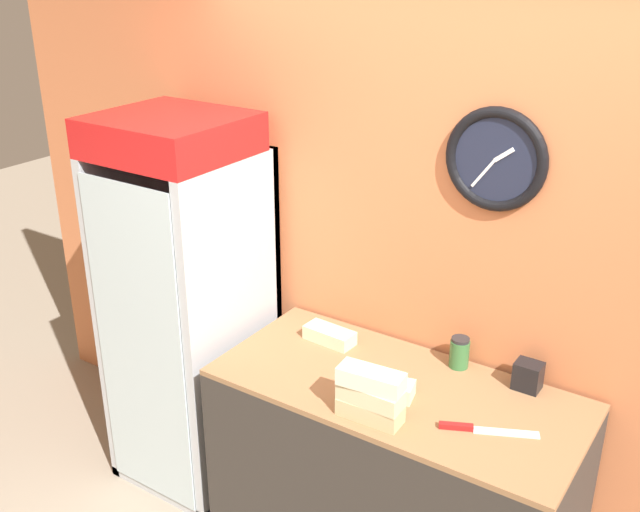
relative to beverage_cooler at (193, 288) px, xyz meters
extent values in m
cube|color=#D17547|center=(1.18, 0.35, 0.31)|extent=(5.20, 0.06, 2.70)
torus|color=black|center=(1.38, 0.30, 0.80)|extent=(0.42, 0.05, 0.42)
cylinder|color=#1E2338|center=(1.38, 0.30, 0.80)|extent=(0.35, 0.01, 0.35)
cube|color=white|center=(1.42, 0.29, 0.83)|extent=(0.08, 0.01, 0.07)
cube|color=white|center=(1.34, 0.29, 0.74)|extent=(0.09, 0.01, 0.13)
cube|color=#332D28|center=(1.18, -0.06, -0.59)|extent=(1.55, 0.71, 0.90)
cube|color=#8E6642|center=(1.18, -0.06, -0.13)|extent=(1.55, 0.71, 0.02)
cube|color=#B2B7BC|center=(0.00, 0.28, -0.17)|extent=(0.65, 0.04, 1.74)
cube|color=#B2B7BC|center=(-0.30, -0.04, -0.17)|extent=(0.05, 0.67, 1.74)
cube|color=#B2B7BC|center=(0.30, -0.04, -0.17)|extent=(0.05, 0.67, 1.74)
cube|color=#B2B7BC|center=(0.00, -0.04, -1.02)|extent=(0.65, 0.67, 0.05)
cube|color=white|center=(0.00, 0.25, -0.17)|extent=(0.55, 0.02, 1.64)
cube|color=silver|center=(0.00, -0.38, -0.17)|extent=(0.55, 0.01, 1.64)
cube|color=red|center=(0.00, -0.07, 0.79)|extent=(0.65, 0.61, 0.18)
cube|color=silver|center=(0.00, -0.06, -0.55)|extent=(0.53, 0.55, 0.01)
cube|color=silver|center=(0.00, -0.06, -0.16)|extent=(0.53, 0.55, 0.01)
cube|color=silver|center=(0.00, -0.06, 0.23)|extent=(0.53, 0.55, 0.01)
cylinder|color=#5B2D19|center=(-0.13, -0.30, -0.47)|extent=(0.06, 0.06, 0.15)
cylinder|color=#5B2D19|center=(-0.13, -0.30, -0.37)|extent=(0.02, 0.02, 0.06)
cylinder|color=gold|center=(-0.16, -0.29, 0.29)|extent=(0.08, 0.08, 0.12)
cylinder|color=gold|center=(-0.16, -0.29, 0.38)|extent=(0.03, 0.03, 0.05)
cylinder|color=orange|center=(0.07, -0.30, -0.46)|extent=(0.06, 0.06, 0.17)
cylinder|color=orange|center=(0.07, -0.30, -0.33)|extent=(0.02, 0.02, 0.07)
cylinder|color=#72337F|center=(-0.05, -0.29, -0.46)|extent=(0.07, 0.07, 0.18)
cylinder|color=#72337F|center=(-0.05, -0.29, -0.33)|extent=(0.03, 0.03, 0.08)
cylinder|color=#B2BCCC|center=(-0.15, -0.30, -0.09)|extent=(0.06, 0.06, 0.13)
cylinder|color=#B2BCCC|center=(-0.15, -0.30, 0.00)|extent=(0.02, 0.02, 0.05)
cylinder|color=navy|center=(0.11, -0.30, 0.32)|extent=(0.06, 0.06, 0.18)
cylinder|color=navy|center=(0.11, -0.30, 0.45)|extent=(0.02, 0.02, 0.08)
cylinder|color=#B2BCCC|center=(0.06, -0.29, -0.08)|extent=(0.07, 0.07, 0.16)
cylinder|color=#B2BCCC|center=(0.06, -0.29, 0.04)|extent=(0.03, 0.03, 0.07)
cylinder|color=navy|center=(0.21, -0.29, 0.29)|extent=(0.07, 0.07, 0.12)
cylinder|color=navy|center=(0.21, -0.29, 0.38)|extent=(0.03, 0.03, 0.05)
cube|color=tan|center=(1.20, -0.32, -0.08)|extent=(0.26, 0.11, 0.07)
cube|color=beige|center=(1.20, -0.32, -0.01)|extent=(0.26, 0.10, 0.07)
cube|color=beige|center=(1.20, -0.32, 0.06)|extent=(0.27, 0.12, 0.07)
cube|color=beige|center=(1.17, -0.14, -0.08)|extent=(0.25, 0.15, 0.07)
cube|color=beige|center=(0.74, 0.10, -0.09)|extent=(0.24, 0.12, 0.06)
cube|color=silver|center=(1.68, -0.11, -0.12)|extent=(0.24, 0.15, 0.00)
cube|color=maroon|center=(1.51, -0.19, -0.11)|extent=(0.13, 0.08, 0.02)
cylinder|color=#336B38|center=(1.33, 0.23, -0.06)|extent=(0.08, 0.08, 0.13)
cylinder|color=#262628|center=(1.33, 0.23, 0.01)|extent=(0.08, 0.08, 0.01)
cube|color=black|center=(1.64, 0.23, -0.06)|extent=(0.11, 0.09, 0.12)
camera|label=1|loc=(2.38, -2.44, 1.61)|focal=42.00mm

